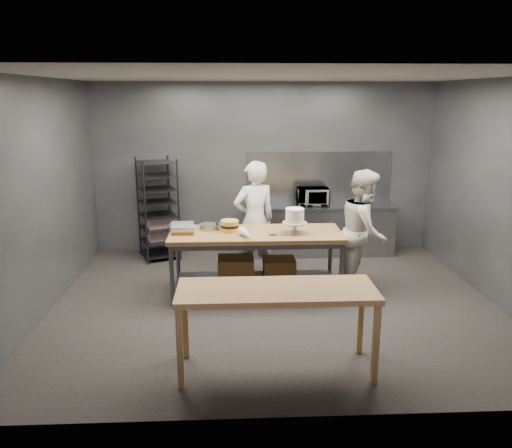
% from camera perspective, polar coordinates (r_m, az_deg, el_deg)
% --- Properties ---
extents(ground, '(6.00, 6.00, 0.00)m').
position_cam_1_polar(ground, '(6.94, 2.13, -9.04)').
color(ground, black).
rests_on(ground, ground).
extents(back_wall, '(6.00, 0.04, 3.00)m').
position_cam_1_polar(back_wall, '(8.94, 0.87, 6.35)').
color(back_wall, '#4C4F54').
rests_on(back_wall, ground).
extents(work_table, '(2.40, 0.90, 0.92)m').
position_cam_1_polar(work_table, '(7.05, -0.09, -3.66)').
color(work_table, brown).
rests_on(work_table, ground).
extents(near_counter, '(2.00, 0.70, 0.90)m').
position_cam_1_polar(near_counter, '(5.06, 2.35, -8.26)').
color(near_counter, '#A37343').
rests_on(near_counter, ground).
extents(back_counter, '(2.60, 0.60, 0.90)m').
position_cam_1_polar(back_counter, '(8.96, 7.37, -0.60)').
color(back_counter, slate).
rests_on(back_counter, ground).
extents(splashback_panel, '(2.60, 0.02, 0.90)m').
position_cam_1_polar(splashback_panel, '(9.06, 7.22, 5.38)').
color(splashback_panel, slate).
rests_on(splashback_panel, back_counter).
extents(speed_rack, '(0.79, 0.82, 1.75)m').
position_cam_1_polar(speed_rack, '(8.75, -11.12, 1.59)').
color(speed_rack, black).
rests_on(speed_rack, ground).
extents(chef_behind, '(0.78, 0.64, 1.83)m').
position_cam_1_polar(chef_behind, '(7.62, -0.19, 0.42)').
color(chef_behind, white).
rests_on(chef_behind, ground).
extents(chef_right, '(0.91, 1.03, 1.77)m').
position_cam_1_polar(chef_right, '(7.28, 12.25, -0.82)').
color(chef_right, silver).
rests_on(chef_right, ground).
extents(microwave, '(0.54, 0.37, 0.30)m').
position_cam_1_polar(microwave, '(8.80, 6.51, 3.14)').
color(microwave, black).
rests_on(microwave, back_counter).
extents(frosted_cake_stand, '(0.34, 0.34, 0.35)m').
position_cam_1_polar(frosted_cake_stand, '(6.85, 4.45, 0.74)').
color(frosted_cake_stand, '#C0B799').
rests_on(frosted_cake_stand, work_table).
extents(layer_cake, '(0.25, 0.25, 0.16)m').
position_cam_1_polar(layer_cake, '(6.98, -3.02, -0.21)').
color(layer_cake, gold).
rests_on(layer_cake, work_table).
extents(cake_pans, '(0.91, 0.35, 0.07)m').
position_cam_1_polar(cake_pans, '(7.11, -6.20, -0.36)').
color(cake_pans, gray).
rests_on(cake_pans, work_table).
extents(piping_bag, '(0.24, 0.40, 0.12)m').
position_cam_1_polar(piping_bag, '(6.63, -1.09, -1.15)').
color(piping_bag, white).
rests_on(piping_bag, work_table).
extents(offset_spatula, '(0.36, 0.02, 0.02)m').
position_cam_1_polar(offset_spatula, '(6.79, 2.64, -1.27)').
color(offset_spatula, slate).
rests_on(offset_spatula, work_table).
extents(pastry_clamshells, '(0.33, 0.40, 0.11)m').
position_cam_1_polar(pastry_clamshells, '(7.01, -8.39, -0.47)').
color(pastry_clamshells, '#8F5D1C').
rests_on(pastry_clamshells, work_table).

